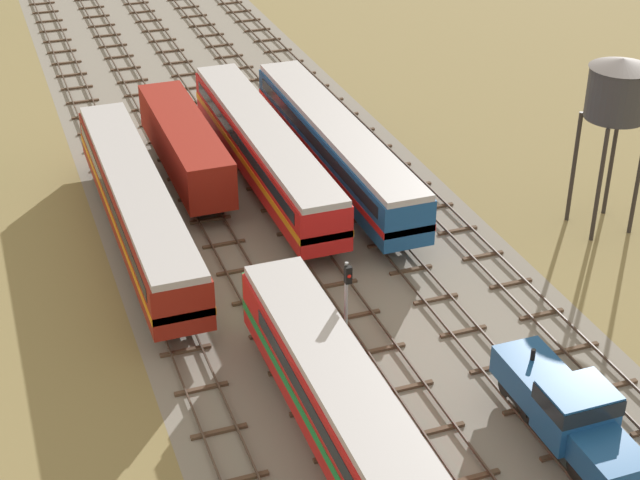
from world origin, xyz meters
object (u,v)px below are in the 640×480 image
(freight_boxcar_left_farther, at_px, (185,143))
(diesel_railcar_left_near, at_px, (353,423))
(water_tower, at_px, (619,92))
(passenger_coach_far_left_mid, at_px, (137,202))
(passenger_coach_centre_midfar, at_px, (335,143))
(signal_post_nearest, at_px, (347,305))
(passenger_coach_centre_left_far, at_px, (264,147))
(shunter_loco_centre_nearest, at_px, (569,411))

(freight_boxcar_left_farther, bearing_deg, diesel_railcar_left_near, -90.01)
(diesel_railcar_left_near, height_order, water_tower, water_tower)
(passenger_coach_far_left_mid, relative_size, water_tower, 2.22)
(passenger_coach_centre_midfar, bearing_deg, passenger_coach_far_left_mid, -163.83)
(diesel_railcar_left_near, xyz_separation_m, signal_post_nearest, (2.13, 6.20, 1.01))
(passenger_coach_far_left_mid, height_order, freight_boxcar_left_farther, passenger_coach_far_left_mid)
(passenger_coach_far_left_mid, bearing_deg, passenger_coach_centre_left_far, 28.20)
(shunter_loco_centre_nearest, distance_m, freight_boxcar_left_farther, 30.69)
(shunter_loco_centre_nearest, height_order, freight_boxcar_left_farther, freight_boxcar_left_farther)
(shunter_loco_centre_nearest, height_order, diesel_railcar_left_near, diesel_railcar_left_near)
(diesel_railcar_left_near, bearing_deg, passenger_coach_centre_midfar, 70.81)
(diesel_railcar_left_near, xyz_separation_m, passenger_coach_centre_midfar, (8.52, 24.47, 0.02))
(shunter_loco_centre_nearest, xyz_separation_m, diesel_railcar_left_near, (-8.52, 1.58, 0.59))
(passenger_coach_centre_left_far, xyz_separation_m, freight_boxcar_left_farther, (-4.25, 2.58, -0.16))
(passenger_coach_centre_left_far, xyz_separation_m, signal_post_nearest, (-2.13, -19.13, 0.99))
(freight_boxcar_left_farther, distance_m, water_tower, 25.43)
(passenger_coach_far_left_mid, distance_m, water_tower, 26.30)
(passenger_coach_centre_left_far, bearing_deg, diesel_railcar_left_near, -99.54)
(shunter_loco_centre_nearest, height_order, passenger_coach_far_left_mid, passenger_coach_far_left_mid)
(diesel_railcar_left_near, relative_size, water_tower, 2.06)
(passenger_coach_centre_midfar, distance_m, freight_boxcar_left_farther, 9.18)
(shunter_loco_centre_nearest, height_order, passenger_coach_centre_midfar, passenger_coach_centre_midfar)
(water_tower, distance_m, signal_post_nearest, 20.53)
(shunter_loco_centre_nearest, bearing_deg, passenger_coach_far_left_mid, 119.76)
(passenger_coach_far_left_mid, height_order, water_tower, water_tower)
(passenger_coach_far_left_mid, xyz_separation_m, freight_boxcar_left_farther, (4.26, 7.14, -0.16))
(passenger_coach_centre_left_far, relative_size, signal_post_nearest, 3.86)
(passenger_coach_centre_midfar, bearing_deg, signal_post_nearest, -109.27)
(signal_post_nearest, bearing_deg, freight_boxcar_left_farther, 95.59)
(shunter_loco_centre_nearest, relative_size, passenger_coach_centre_midfar, 0.38)
(shunter_loco_centre_nearest, distance_m, passenger_coach_centre_left_far, 27.25)
(shunter_loco_centre_nearest, height_order, water_tower, water_tower)
(water_tower, height_order, signal_post_nearest, water_tower)
(passenger_coach_centre_midfar, distance_m, signal_post_nearest, 19.38)
(water_tower, bearing_deg, passenger_coach_far_left_mid, 164.83)
(passenger_coach_far_left_mid, distance_m, freight_boxcar_left_farther, 8.32)
(shunter_loco_centre_nearest, relative_size, signal_post_nearest, 1.48)
(diesel_railcar_left_near, height_order, passenger_coach_far_left_mid, same)
(signal_post_nearest, bearing_deg, shunter_loco_centre_nearest, -50.61)
(passenger_coach_centre_midfar, height_order, water_tower, water_tower)
(passenger_coach_centre_left_far, bearing_deg, water_tower, -34.71)
(passenger_coach_far_left_mid, bearing_deg, freight_boxcar_left_farther, 59.16)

